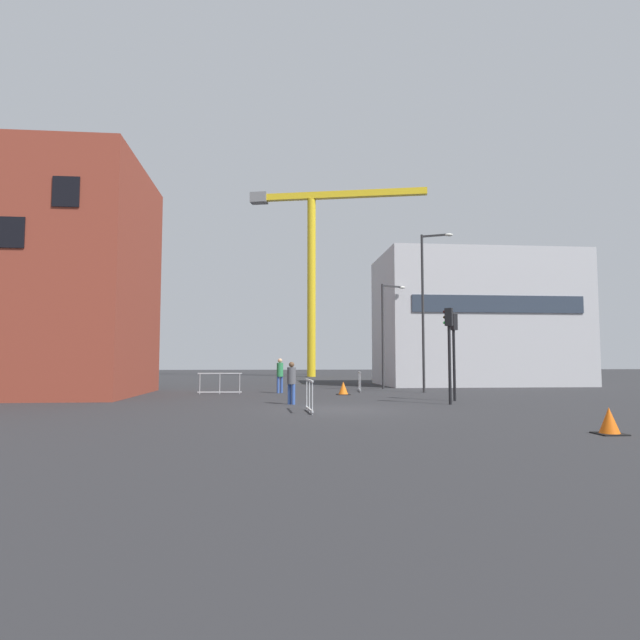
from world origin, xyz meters
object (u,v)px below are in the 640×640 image
construction_crane (316,248)px  traffic_light_far (449,339)px  streetlamp_tall (426,301)px  streetlamp_short (386,326)px  traffic_light_verge (454,342)px  pedestrian_waiting (291,380)px  pedestrian_walking (280,373)px  traffic_cone_by_barrier (609,422)px  traffic_cone_orange (343,389)px

construction_crane → traffic_light_far: 37.34m
construction_crane → streetlamp_tall: 29.55m
streetlamp_short → traffic_light_verge: bearing=-85.1°
streetlamp_short → traffic_light_verge: streetlamp_short is taller
traffic_light_verge → pedestrian_waiting: 7.22m
streetlamp_short → pedestrian_walking: 7.87m
traffic_cone_by_barrier → streetlamp_tall: bearing=88.4°
pedestrian_walking → traffic_cone_orange: pedestrian_walking is taller
construction_crane → streetlamp_tall: construction_crane is taller
construction_crane → traffic_light_far: size_ratio=5.29×
traffic_light_verge → traffic_cone_orange: traffic_light_verge is taller
streetlamp_short → pedestrian_walking: (-6.46, -3.56, -2.74)m
construction_crane → traffic_light_far: bearing=-86.4°
streetlamp_tall → traffic_light_verge: bearing=-95.3°
streetlamp_tall → pedestrian_walking: (-7.84, 0.32, -3.87)m
pedestrian_waiting → streetlamp_short: bearing=60.5°
traffic_light_far → pedestrian_walking: 10.34m
construction_crane → traffic_cone_orange: 32.23m
streetlamp_tall → pedestrian_waiting: size_ratio=5.16×
streetlamp_tall → traffic_cone_by_barrier: size_ratio=13.62×
traffic_cone_by_barrier → traffic_cone_orange: bearing=106.0°
streetlamp_short → pedestrian_waiting: size_ratio=3.84×
traffic_light_far → pedestrian_waiting: traffic_light_far is taller
pedestrian_walking → pedestrian_waiting: bearing=-87.3°
streetlamp_short → traffic_light_far: (0.04, -11.45, -1.26)m
streetlamp_short → traffic_cone_orange: (-3.32, -5.19, -3.49)m
pedestrian_waiting → traffic_light_verge: bearing=9.3°
pedestrian_walking → pedestrian_waiting: pedestrian_walking is taller
construction_crane → pedestrian_walking: (-4.26, -27.67, -12.61)m
traffic_cone_by_barrier → construction_crane: bearing=94.1°
streetlamp_short → pedestrian_walking: bearing=-151.2°
streetlamp_tall → traffic_light_far: streetlamp_tall is taller
traffic_cone_by_barrier → streetlamp_short: bearing=92.7°
traffic_light_far → traffic_cone_by_barrier: traffic_light_far is taller
streetlamp_tall → pedestrian_waiting: streetlamp_tall is taller
streetlamp_short → pedestrian_waiting: streetlamp_short is taller
pedestrian_walking → streetlamp_tall: bearing=-2.4°
traffic_cone_orange → pedestrian_walking: bearing=152.6°
construction_crane → traffic_cone_orange: size_ratio=30.22×
traffic_light_verge → traffic_cone_by_barrier: size_ratio=5.90×
pedestrian_waiting → traffic_cone_orange: (2.81, 5.64, -0.65)m
construction_crane → traffic_cone_orange: (-1.11, -29.31, -13.37)m
traffic_light_verge → streetlamp_short: bearing=94.9°
streetlamp_tall → streetlamp_short: size_ratio=1.35×
pedestrian_walking → traffic_cone_by_barrier: pedestrian_walking is taller
construction_crane → traffic_cone_by_barrier: (3.14, -44.09, -13.38)m
traffic_light_far → traffic_cone_by_barrier: bearing=-84.0°
construction_crane → streetlamp_short: (2.21, -24.12, -9.87)m
pedestrian_walking → traffic_cone_by_barrier: size_ratio=2.89×
pedestrian_waiting → traffic_cone_by_barrier: pedestrian_waiting is taller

